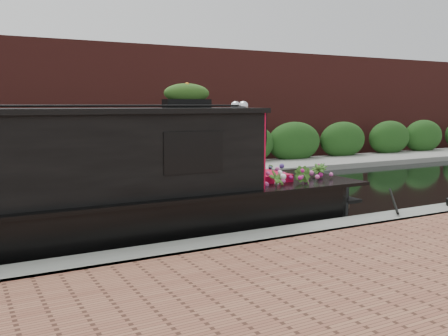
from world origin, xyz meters
TOP-DOWN VIEW (x-y plane):
  - ground at (0.00, 0.00)m, footprint 80.00×80.00m
  - near_bank_coping at (0.00, -3.30)m, footprint 40.00×0.60m
  - far_bank_path at (0.00, 4.20)m, footprint 40.00×2.40m
  - far_hedge at (0.00, 5.10)m, footprint 40.00×1.10m
  - far_brick_wall at (0.00, 7.20)m, footprint 40.00×1.00m
  - rope_fender at (2.43, -1.78)m, footprint 0.27×0.35m

SIDE VIEW (x-z plane):
  - ground at x=0.00m, z-range 0.00..0.00m
  - near_bank_coping at x=0.00m, z-range -0.25..0.25m
  - far_bank_path at x=0.00m, z-range -0.17..0.17m
  - far_hedge at x=0.00m, z-range -1.40..1.40m
  - far_brick_wall at x=0.00m, z-range -4.00..4.00m
  - rope_fender at x=2.43m, z-range 0.00..0.27m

